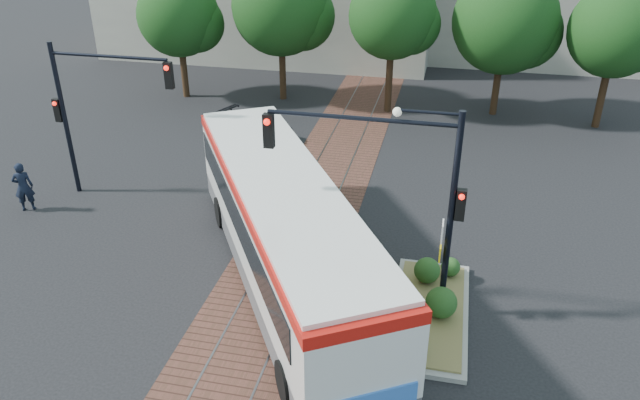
% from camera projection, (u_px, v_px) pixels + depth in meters
% --- Properties ---
extents(ground, '(120.00, 120.00, 0.00)m').
position_uv_depth(ground, '(279.00, 276.00, 19.87)').
color(ground, black).
rests_on(ground, ground).
extents(trackbed, '(3.60, 40.00, 0.02)m').
position_uv_depth(trackbed, '(308.00, 215.00, 23.32)').
color(trackbed, brown).
rests_on(trackbed, ground).
extents(tree_row, '(26.40, 5.60, 7.67)m').
position_uv_depth(tree_row, '(388.00, 17.00, 31.52)').
color(tree_row, '#382314').
rests_on(tree_row, ground).
extents(city_bus, '(9.09, 12.74, 3.52)m').
position_uv_depth(city_bus, '(285.00, 227.00, 18.69)').
color(city_bus, '#4E4E50').
rests_on(city_bus, ground).
extents(traffic_island, '(2.20, 5.20, 1.13)m').
position_uv_depth(traffic_island, '(431.00, 304.00, 18.02)').
color(traffic_island, gray).
rests_on(traffic_island, ground).
extents(signal_pole_main, '(5.49, 0.46, 6.00)m').
position_uv_depth(signal_pole_main, '(407.00, 181.00, 16.49)').
color(signal_pole_main, black).
rests_on(signal_pole_main, ground).
extents(signal_pole_left, '(4.99, 0.34, 6.00)m').
position_uv_depth(signal_pole_left, '(88.00, 101.00, 23.09)').
color(signal_pole_left, black).
rests_on(signal_pole_left, ground).
extents(officer, '(0.85, 0.76, 1.94)m').
position_uv_depth(officer, '(23.00, 187.00, 23.28)').
color(officer, black).
rests_on(officer, ground).
extents(parked_car, '(4.33, 3.05, 1.16)m').
position_uv_depth(parked_car, '(257.00, 126.00, 29.84)').
color(parked_car, black).
rests_on(parked_car, ground).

